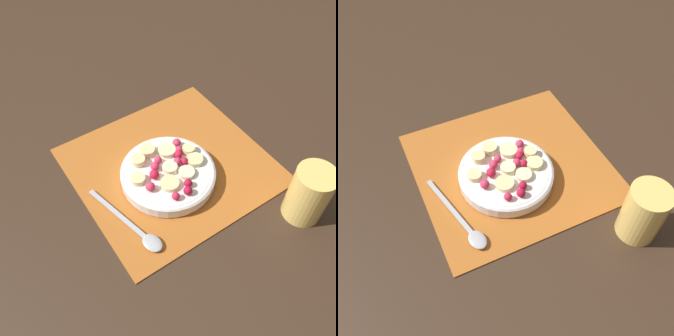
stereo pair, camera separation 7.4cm
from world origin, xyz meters
The scene contains 5 objects.
ground_plane centered at (0.00, 0.00, 0.00)m, with size 3.00×3.00×0.00m, color #382619.
placemat centered at (0.00, 0.00, 0.00)m, with size 0.39×0.37×0.01m.
fruit_bowl centered at (-0.02, -0.03, 0.02)m, with size 0.19×0.19×0.04m.
spoon centered at (-0.14, -0.10, 0.01)m, with size 0.06×0.19×0.01m.
drinking_glass centered at (0.14, -0.23, 0.06)m, with size 0.07×0.07×0.12m.
Camera 2 is at (-0.22, -0.45, 0.61)m, focal length 40.00 mm.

